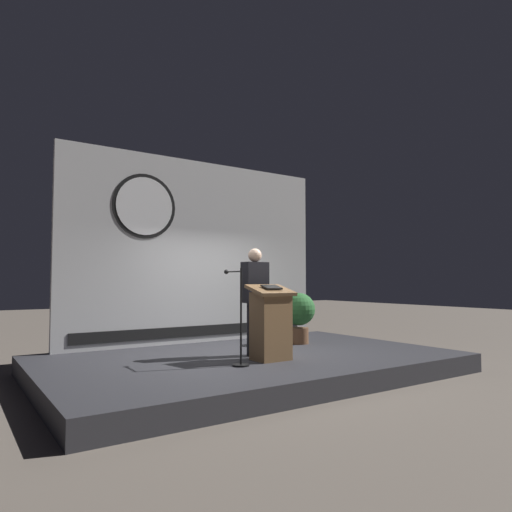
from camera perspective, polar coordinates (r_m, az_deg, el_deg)
The scene contains 7 objects.
ground_plane at distance 7.59m, azimuth -0.69°, elevation -14.40°, with size 40.00×40.00×0.00m, color #6B6056.
stage_platform at distance 7.56m, azimuth -0.69°, elevation -13.28°, with size 6.40×4.00×0.30m, color #333338.
banner_display at distance 9.06m, azimuth -7.23°, elevation 0.63°, with size 5.36×0.12×3.54m.
podium at distance 6.98m, azimuth 1.85°, elevation -8.35°, with size 0.64×0.50×1.13m.
speaker_person at distance 7.37m, azimuth -0.14°, elevation -5.54°, with size 0.40×0.26×1.71m.
microphone_stand at distance 6.56m, azimuth -2.16°, elevation -9.28°, with size 0.24×0.57×1.37m.
potted_plant at distance 8.81m, azimuth 5.35°, elevation -7.05°, with size 0.62×0.62×0.96m.
Camera 1 is at (-4.08, -6.23, 1.49)m, focal length 32.20 mm.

